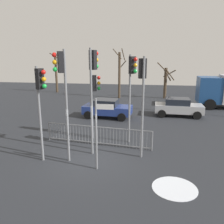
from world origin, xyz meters
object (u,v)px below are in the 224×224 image
object	(u,v)px
car_silver_mid	(178,107)
bare_tree_centre	(56,72)
traffic_light_foreground_left	(62,82)
traffic_light_rear_right	(93,78)
traffic_light_mid_left	(142,85)
traffic_light_rear_left	(94,92)
bare_tree_right	(120,74)
traffic_light_mid_right	(40,93)
car_blue_trailing	(107,108)
bare_tree_left	(166,81)
traffic_light_foreground_right	(132,80)
direction_sign_post	(98,131)

from	to	relation	value
car_silver_mid	bare_tree_centre	world-z (taller)	bare_tree_centre
traffic_light_foreground_left	car_silver_mid	distance (m)	11.74
traffic_light_rear_right	car_silver_mid	size ratio (longest dim) A/B	1.35
traffic_light_mid_left	bare_tree_centre	distance (m)	22.33
traffic_light_rear_left	bare_tree_right	bearing A→B (deg)	172.32
traffic_light_rear_right	traffic_light_mid_right	bearing A→B (deg)	-120.49
traffic_light_mid_right	car_blue_trailing	distance (m)	8.71
traffic_light_rear_left	traffic_light_rear_right	distance (m)	2.36
traffic_light_mid_right	bare_tree_right	xyz separation A→B (m)	(1.37, 17.17, -0.42)
bare_tree_right	bare_tree_left	bearing A→B (deg)	5.98
bare_tree_centre	car_blue_trailing	bearing A→B (deg)	-52.82
traffic_light_foreground_right	traffic_light_foreground_left	bearing A→B (deg)	-0.41
traffic_light_rear_right	bare_tree_left	xyz separation A→B (m)	(4.59, 16.46, -1.79)
traffic_light_mid_right	direction_sign_post	bearing A→B (deg)	102.02
bare_tree_left	bare_tree_centre	size ratio (longest dim) A/B	0.79
car_blue_trailing	bare_tree_right	distance (m)	9.18
traffic_light_rear_left	direction_sign_post	bearing A→B (deg)	6.12
traffic_light_foreground_left	direction_sign_post	world-z (taller)	traffic_light_foreground_left
bare_tree_left	bare_tree_right	bearing A→B (deg)	-174.02
traffic_light_mid_left	car_silver_mid	bearing A→B (deg)	48.24
traffic_light_mid_right	bare_tree_centre	xyz separation A→B (m)	(-7.52, 20.11, -0.50)
direction_sign_post	bare_tree_left	distance (m)	18.58
traffic_light_foreground_left	traffic_light_rear_right	xyz separation A→B (m)	(1.09, 1.14, 0.05)
traffic_light_mid_left	direction_sign_post	bearing A→B (deg)	-159.92
traffic_light_foreground_left	car_silver_mid	xyz separation A→B (m)	(6.20, 9.51, -2.97)
traffic_light_foreground_right	traffic_light_rear_left	bearing A→B (deg)	-56.85
traffic_light_mid_left	bare_tree_centre	world-z (taller)	bare_tree_centre
car_blue_trailing	bare_tree_left	world-z (taller)	bare_tree_left
traffic_light_foreground_left	bare_tree_left	xyz separation A→B (m)	(5.68, 17.61, -1.74)
traffic_light_rear_left	traffic_light_mid_left	xyz separation A→B (m)	(2.78, -2.12, 0.69)
car_blue_trailing	bare_tree_left	size ratio (longest dim) A/B	0.95
traffic_light_rear_left	traffic_light_rear_right	size ratio (longest dim) A/B	0.74
traffic_light_mid_left	car_blue_trailing	bearing A→B (deg)	89.32
traffic_light_rear_right	car_blue_trailing	bearing A→B (deg)	123.06
traffic_light_mid_left	direction_sign_post	world-z (taller)	traffic_light_mid_left
traffic_light_rear_left	bare_tree_right	xyz separation A→B (m)	(-0.27, 13.79, -0.02)
traffic_light_rear_left	bare_tree_left	bearing A→B (deg)	151.86
traffic_light_mid_left	traffic_light_mid_right	size ratio (longest dim) A/B	1.09
traffic_light_mid_right	traffic_light_foreground_right	bearing A→B (deg)	148.87
traffic_light_foreground_right	bare_tree_right	bearing A→B (deg)	-126.02
traffic_light_rear_right	traffic_light_mid_left	xyz separation A→B (m)	(2.33, -0.01, -0.26)
traffic_light_mid_right	bare_tree_left	bearing A→B (deg)	-179.64
car_blue_trailing	bare_tree_centre	size ratio (longest dim) A/B	0.75
traffic_light_rear_left	traffic_light_foreground_left	bearing A→B (deg)	-19.96
car_silver_mid	bare_tree_right	world-z (taller)	bare_tree_right
bare_tree_left	bare_tree_right	world-z (taller)	bare_tree_right
traffic_light_rear_left	traffic_light_mid_left	distance (m)	3.56
traffic_light_foreground_left	car_silver_mid	world-z (taller)	traffic_light_foreground_left
traffic_light_rear_right	traffic_light_rear_left	bearing A→B (deg)	130.11
traffic_light_rear_right	car_silver_mid	distance (m)	10.26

